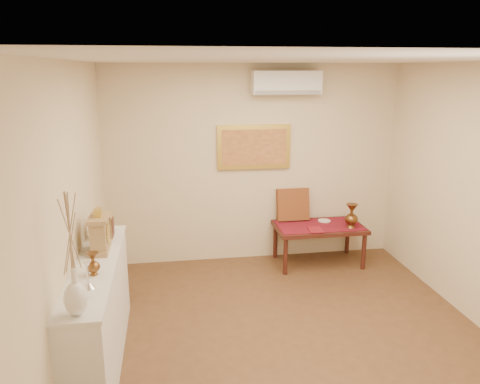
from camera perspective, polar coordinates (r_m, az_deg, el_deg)
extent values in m
plane|color=brown|center=(4.87, 6.62, -17.92)|extent=(4.50, 4.50, 0.00)
plane|color=white|center=(4.10, 7.77, 15.72)|extent=(4.50, 4.50, 0.00)
cube|color=beige|center=(6.42, 1.66, 3.35)|extent=(4.00, 0.02, 2.70)
cube|color=beige|center=(2.41, 22.72, -18.42)|extent=(4.00, 0.02, 2.70)
cube|color=beige|center=(4.22, -20.01, -3.70)|extent=(0.02, 4.50, 2.70)
cube|color=maroon|center=(6.49, 9.62, -4.02)|extent=(1.14, 0.59, 0.01)
cylinder|color=silver|center=(6.66, 10.23, -3.47)|extent=(0.17, 0.17, 0.01)
cube|color=maroon|center=(6.28, 9.19, -4.56)|extent=(0.20, 0.26, 0.01)
cube|color=#5D1812|center=(6.59, 6.46, -1.52)|extent=(0.45, 0.19, 0.46)
cube|color=silver|center=(4.53, -16.78, -14.19)|extent=(0.35, 2.00, 0.95)
cube|color=silver|center=(4.32, -17.26, -8.48)|extent=(0.37, 2.02, 0.03)
cube|color=#A28353|center=(4.57, -16.61, -6.60)|extent=(0.16, 0.36, 0.05)
cube|color=#A28353|center=(4.52, -16.75, -4.83)|extent=(0.14, 0.30, 0.25)
cylinder|color=beige|center=(4.51, -15.80, -4.80)|extent=(0.01, 0.17, 0.17)
cylinder|color=gold|center=(4.51, -15.74, -4.80)|extent=(0.01, 0.19, 0.19)
cube|color=#A28353|center=(4.48, -16.88, -3.08)|extent=(0.17, 0.34, 0.04)
cube|color=gold|center=(4.46, -16.94, -2.40)|extent=(0.06, 0.11, 0.07)
cube|color=#A28353|center=(4.88, -16.13, -4.15)|extent=(0.15, 0.20, 0.22)
cube|color=#431B14|center=(4.88, -15.19, -4.68)|extent=(0.01, 0.17, 0.09)
cube|color=#431B14|center=(4.85, -15.27, -3.56)|extent=(0.01, 0.17, 0.09)
cube|color=#A28353|center=(4.84, -16.23, -2.78)|extent=(0.16, 0.21, 0.02)
cube|color=#431B14|center=(6.50, 9.61, -4.26)|extent=(1.20, 0.70, 0.05)
cylinder|color=#431B14|center=(6.19, 5.56, -7.83)|extent=(0.06, 0.06, 0.50)
cylinder|color=#431B14|center=(6.53, 14.84, -7.04)|extent=(0.06, 0.06, 0.50)
cylinder|color=#431B14|center=(6.71, 4.33, -5.96)|extent=(0.06, 0.06, 0.50)
cylinder|color=#431B14|center=(7.03, 12.97, -5.34)|extent=(0.06, 0.06, 0.50)
cube|color=gold|center=(6.35, 1.71, 5.51)|extent=(1.00, 0.05, 0.60)
cube|color=#CB8346|center=(6.33, 1.76, 5.47)|extent=(0.88, 0.01, 0.48)
cube|color=white|center=(6.26, 5.66, 13.13)|extent=(0.90, 0.24, 0.30)
cube|color=gray|center=(6.14, 5.91, 11.98)|extent=(0.86, 0.02, 0.05)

